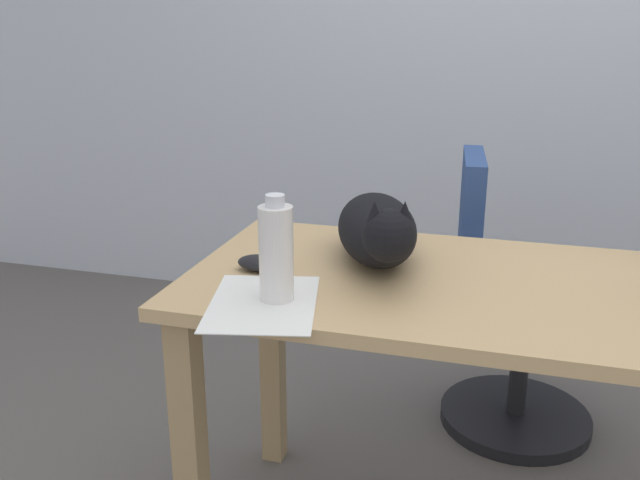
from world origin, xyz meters
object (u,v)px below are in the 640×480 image
Objects in this scene: computer_mouse at (261,263)px; water_bottle at (276,252)px; office_chair at (508,317)px; cat at (378,229)px.

water_bottle is at bearing -58.63° from computer_mouse.
office_chair is 8.07× the size of computer_mouse.
computer_mouse is (-0.24, -0.13, -0.06)m from cat.
office_chair is at bearing 62.08° from cat.
cat is 0.28m from computer_mouse.
computer_mouse is at bearing -127.69° from office_chair.
cat is at bearing 61.36° from water_bottle.
water_bottle reaches higher than office_chair.
cat is 2.71× the size of water_bottle.
water_bottle is at bearing -118.15° from office_chair.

